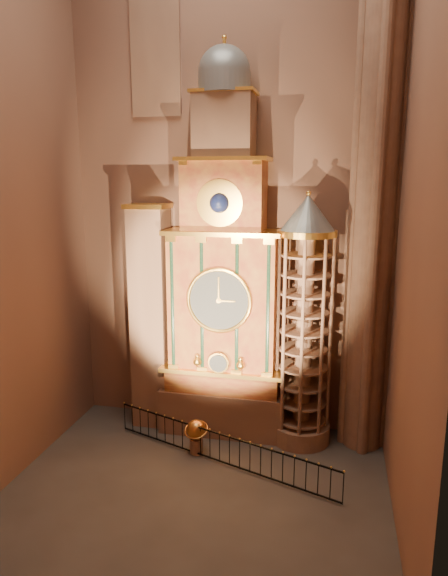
% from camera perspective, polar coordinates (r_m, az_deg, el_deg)
% --- Properties ---
extents(floor, '(14.00, 14.00, 0.00)m').
position_cam_1_polar(floor, '(20.32, -3.23, -21.64)').
color(floor, '#383330').
rests_on(floor, ground).
extents(wall_back, '(22.00, 0.00, 22.00)m').
position_cam_1_polar(wall_back, '(22.74, 0.59, 11.39)').
color(wall_back, '#90644D').
rests_on(wall_back, floor).
extents(wall_left, '(0.00, 22.00, 22.00)m').
position_cam_1_polar(wall_left, '(20.01, -23.66, 10.31)').
color(wall_left, '#90644D').
rests_on(wall_left, floor).
extents(wall_right, '(0.00, 22.00, 22.00)m').
position_cam_1_polar(wall_right, '(16.41, 20.94, 10.36)').
color(wall_right, '#90644D').
rests_on(wall_right, floor).
extents(astronomical_clock, '(5.60, 2.41, 16.70)m').
position_cam_1_polar(astronomical_clock, '(22.20, 0.01, 0.13)').
color(astronomical_clock, '#8C634C').
rests_on(astronomical_clock, floor).
extents(portrait_tower, '(1.80, 1.60, 10.20)m').
position_cam_1_polar(portrait_tower, '(23.52, -8.10, -3.14)').
color(portrait_tower, '#8C634C').
rests_on(portrait_tower, floor).
extents(stair_turret, '(2.50, 2.50, 10.80)m').
position_cam_1_polar(stair_turret, '(21.82, 8.90, -4.04)').
color(stair_turret, '#8C634C').
rests_on(stair_turret, floor).
extents(gothic_pier, '(2.04, 2.04, 22.00)m').
position_cam_1_polar(gothic_pier, '(21.30, 16.58, 10.86)').
color(gothic_pier, '#8C634C').
rests_on(gothic_pier, floor).
extents(stained_glass_window, '(2.20, 0.14, 5.20)m').
position_cam_1_polar(stained_glass_window, '(24.10, -7.64, 24.51)').
color(stained_glass_window, navy).
rests_on(stained_glass_window, wall_back).
extents(celestial_globe, '(1.17, 1.12, 1.46)m').
position_cam_1_polar(celestial_globe, '(22.22, -3.10, -15.84)').
color(celestial_globe, '#8C634C').
rests_on(celestial_globe, floor).
extents(iron_railing, '(9.68, 3.59, 1.25)m').
position_cam_1_polar(iron_railing, '(21.56, -0.50, -17.35)').
color(iron_railing, black).
rests_on(iron_railing, floor).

